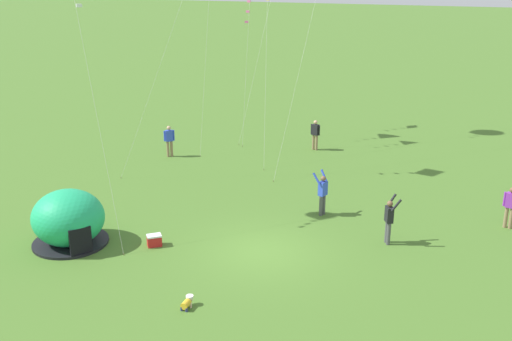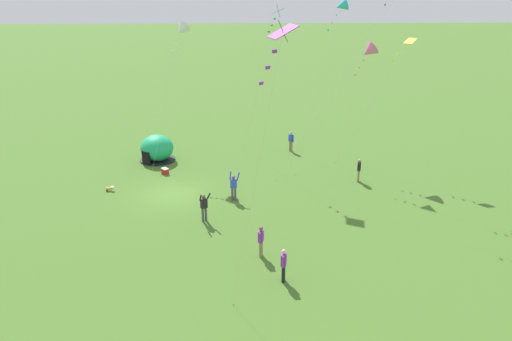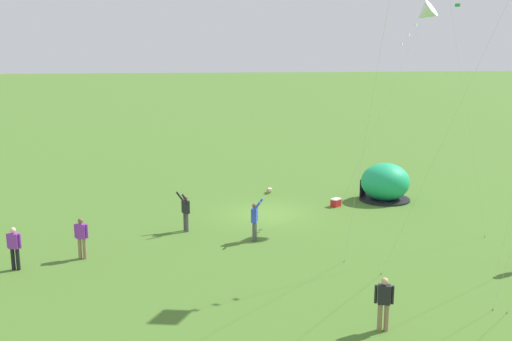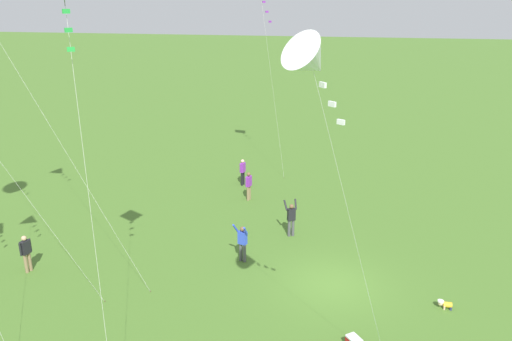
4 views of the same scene
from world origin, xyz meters
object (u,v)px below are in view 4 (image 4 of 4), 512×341
object	(u,v)px
person_watching_sky	(249,185)
person_with_toddler	(243,171)
person_arms_raised	(291,218)
kite_green	(65,3)
toddler_crawling	(445,304)
kite_white	(311,61)
person_far_back	(26,252)
person_flying_kite	(242,241)

from	to	relation	value
person_watching_sky	person_with_toddler	world-z (taller)	same
person_arms_raised	kite_green	bearing A→B (deg)	153.24
toddler_crawling	person_arms_raised	size ratio (longest dim) A/B	0.29
kite_green	kite_white	world-z (taller)	kite_green
person_far_back	person_watching_sky	bearing A→B (deg)	-36.44
toddler_crawling	person_watching_sky	size ratio (longest dim) A/B	0.32
person_arms_raised	kite_white	xyz separation A→B (m)	(-11.88, -2.03, 9.06)
person_with_toddler	kite_green	size ratio (longest dim) A/B	0.14
person_watching_sky	kite_white	size ratio (longest dim) A/B	0.16
person_far_back	person_flying_kite	xyz separation A→B (m)	(2.91, -8.93, 0.03)
toddler_crawling	person_far_back	size ratio (longest dim) A/B	0.32
person_far_back	kite_green	world-z (taller)	kite_green
person_flying_kite	person_with_toddler	world-z (taller)	person_flying_kite
person_arms_raised	kite_green	size ratio (longest dim) A/B	0.16
person_with_toddler	kite_green	xyz separation A→B (m)	(-16.37, 0.80, 10.24)
kite_green	person_arms_raised	bearing A→B (deg)	-26.76
person_far_back	person_with_toddler	xyz separation A→B (m)	(12.53, -6.54, 0.00)
person_flying_kite	toddler_crawling	bearing A→B (deg)	-102.37
person_watching_sky	kite_green	bearing A→B (deg)	172.83
kite_green	kite_white	distance (m)	7.36
person_arms_raised	kite_white	size ratio (longest dim) A/B	0.18
toddler_crawling	person_flying_kite	size ratio (longest dim) A/B	0.29
person_flying_kite	kite_white	distance (m)	13.21
toddler_crawling	person_watching_sky	xyz separation A→B (m)	(9.12, 9.94, 0.79)
person_watching_sky	kite_white	xyz separation A→B (m)	(-16.09, -5.21, 9.09)
person_far_back	person_flying_kite	world-z (taller)	person_flying_kite
person_arms_raised	person_flying_kite	bearing A→B (deg)	150.08
person_flying_kite	kite_green	bearing A→B (deg)	154.73
person_far_back	person_watching_sky	xyz separation A→B (m)	(10.16, -7.50, 0.00)
toddler_crawling	person_flying_kite	distance (m)	8.75
kite_white	kite_green	bearing A→B (deg)	73.33
person_arms_raised	person_watching_sky	world-z (taller)	person_arms_raised
toddler_crawling	kite_white	bearing A→B (deg)	145.84
toddler_crawling	person_arms_raised	world-z (taller)	person_arms_raised
person_with_toddler	person_watching_sky	bearing A→B (deg)	-157.99
person_arms_raised	person_flying_kite	xyz separation A→B (m)	(-3.04, 1.75, 0.00)
person_far_back	kite_green	size ratio (longest dim) A/B	0.14
person_arms_raised	person_with_toddler	size ratio (longest dim) A/B	1.10
person_far_back	person_with_toddler	bearing A→B (deg)	-27.57
person_with_toddler	kite_white	bearing A→B (deg)	-161.53
kite_white	person_flying_kite	bearing A→B (deg)	23.18
toddler_crawling	kite_white	xyz separation A→B (m)	(-6.97, 4.73, 9.88)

